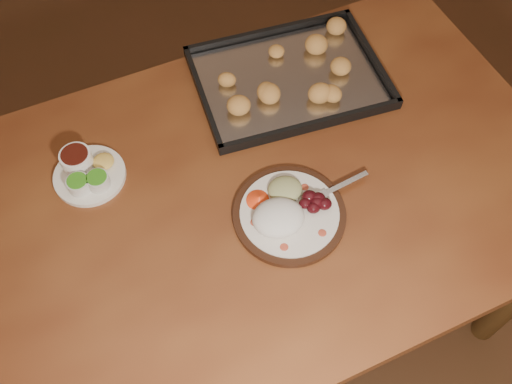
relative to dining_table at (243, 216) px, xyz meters
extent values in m
plane|color=#4F2D1B|center=(0.12, -0.10, -0.65)|extent=(4.00, 4.00, 0.00)
cube|color=brown|center=(0.00, 0.00, 0.08)|extent=(1.64, 1.17, 0.04)
cylinder|color=#442D14|center=(0.59, 0.50, -0.30)|extent=(0.07, 0.07, 0.71)
cylinder|color=black|center=(0.09, -0.08, 0.10)|extent=(0.25, 0.25, 0.01)
cylinder|color=silver|center=(0.09, -0.08, 0.11)|extent=(0.22, 0.22, 0.01)
ellipsoid|color=#B2412A|center=(0.06, -0.16, 0.12)|extent=(0.02, 0.02, 0.00)
ellipsoid|color=#B2412A|center=(0.14, -0.14, 0.12)|extent=(0.02, 0.02, 0.00)
ellipsoid|color=#B2412A|center=(0.14, -0.02, 0.12)|extent=(0.02, 0.02, 0.00)
ellipsoid|color=#B2412A|center=(0.01, -0.08, 0.12)|extent=(0.02, 0.02, 0.00)
ellipsoid|color=silver|center=(0.06, -0.09, 0.13)|extent=(0.14, 0.13, 0.05)
ellipsoid|color=#4E0B15|center=(0.14, -0.09, 0.13)|extent=(0.03, 0.03, 0.02)
ellipsoid|color=#4E0B15|center=(0.15, -0.07, 0.13)|extent=(0.03, 0.03, 0.02)
ellipsoid|color=#4E0B15|center=(0.14, -0.06, 0.13)|extent=(0.03, 0.03, 0.02)
ellipsoid|color=#4E0B15|center=(0.17, -0.08, 0.13)|extent=(0.03, 0.03, 0.02)
ellipsoid|color=#4E0B15|center=(0.12, -0.07, 0.13)|extent=(0.03, 0.03, 0.02)
ellipsoid|color=#4E0B15|center=(0.15, -0.08, 0.13)|extent=(0.03, 0.03, 0.02)
ellipsoid|color=tan|center=(0.09, -0.02, 0.12)|extent=(0.09, 0.09, 0.03)
cone|color=#F94016|center=(0.03, -0.03, 0.12)|extent=(0.08, 0.08, 0.02)
cube|color=silver|center=(0.23, -0.04, 0.12)|extent=(0.12, 0.04, 0.00)
cube|color=silver|center=(0.17, -0.05, 0.12)|extent=(0.04, 0.03, 0.00)
cylinder|color=silver|center=(0.15, -0.07, 0.12)|extent=(0.03, 0.01, 0.00)
cylinder|color=silver|center=(0.15, -0.06, 0.12)|extent=(0.03, 0.01, 0.00)
cylinder|color=silver|center=(0.15, -0.06, 0.12)|extent=(0.03, 0.01, 0.00)
cylinder|color=silver|center=(0.14, -0.05, 0.12)|extent=(0.03, 0.01, 0.00)
cylinder|color=white|center=(-0.33, 0.13, 0.10)|extent=(0.16, 0.16, 0.01)
cylinder|color=silver|center=(-0.35, 0.09, 0.12)|extent=(0.05, 0.05, 0.03)
cylinder|color=#398E1C|center=(-0.35, 0.09, 0.14)|extent=(0.04, 0.04, 0.00)
cylinder|color=silver|center=(-0.30, 0.09, 0.12)|extent=(0.05, 0.05, 0.03)
cylinder|color=#398E1C|center=(-0.30, 0.09, 0.14)|extent=(0.04, 0.04, 0.00)
cylinder|color=white|center=(-0.35, 0.16, 0.13)|extent=(0.07, 0.07, 0.04)
cylinder|color=#3B100A|center=(-0.35, 0.16, 0.15)|extent=(0.06, 0.06, 0.00)
ellipsoid|color=#F2CB55|center=(-0.29, 0.15, 0.12)|extent=(0.05, 0.05, 0.02)
cube|color=black|center=(0.19, 0.30, 0.10)|extent=(0.49, 0.38, 0.01)
cube|color=black|center=(0.18, 0.47, 0.12)|extent=(0.46, 0.05, 0.02)
cube|color=black|center=(0.20, 0.14, 0.12)|extent=(0.46, 0.05, 0.02)
cube|color=black|center=(0.42, 0.32, 0.12)|extent=(0.04, 0.34, 0.02)
cube|color=black|center=(-0.03, 0.28, 0.12)|extent=(0.04, 0.34, 0.02)
cube|color=silver|center=(0.19, 0.30, 0.11)|extent=(0.46, 0.34, 0.00)
ellipsoid|color=#D5964A|center=(0.25, 0.31, 0.13)|extent=(0.05, 0.05, 0.04)
ellipsoid|color=#D5964A|center=(0.29, 0.35, 0.13)|extent=(0.07, 0.07, 0.04)
ellipsoid|color=#D5964A|center=(0.21, 0.40, 0.13)|extent=(0.06, 0.06, 0.04)
ellipsoid|color=#D5964A|center=(0.14, 0.35, 0.13)|extent=(0.06, 0.06, 0.04)
ellipsoid|color=#D5964A|center=(0.11, 0.35, 0.13)|extent=(0.07, 0.07, 0.04)
ellipsoid|color=#D5964A|center=(0.13, 0.30, 0.13)|extent=(0.05, 0.05, 0.04)
ellipsoid|color=#D5964A|center=(0.10, 0.25, 0.13)|extent=(0.07, 0.07, 0.04)
ellipsoid|color=#D5964A|center=(0.17, 0.20, 0.13)|extent=(0.06, 0.06, 0.04)
ellipsoid|color=#D5964A|center=(0.24, 0.25, 0.13)|extent=(0.06, 0.06, 0.04)
ellipsoid|color=#D5964A|center=(0.28, 0.26, 0.13)|extent=(0.07, 0.07, 0.04)
camera|label=1|loc=(-0.12, -0.65, 1.18)|focal=40.00mm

